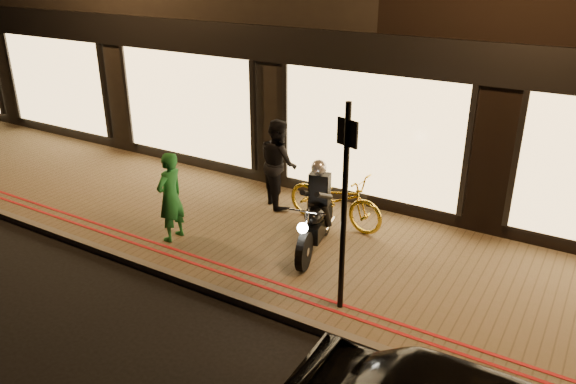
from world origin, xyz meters
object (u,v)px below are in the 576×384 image
Objects in this scene: motorcycle at (316,217)px; person_green at (170,197)px; bicycle_gold at (335,199)px; sign_post at (345,200)px.

person_green reaches higher than motorcycle.
bicycle_gold is at bearing 86.41° from motorcycle.
person_green is (-3.47, 0.36, -0.87)m from sign_post.
sign_post is at bearing -62.33° from motorcycle.
sign_post is 3.60m from person_green.
person_green is at bearing -170.84° from motorcycle.
motorcycle is 2.02m from sign_post.
sign_post is at bearing 83.64° from person_green.
person_green is (-2.36, -0.95, 0.19)m from motorcycle.
sign_post reaches higher than motorcycle.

